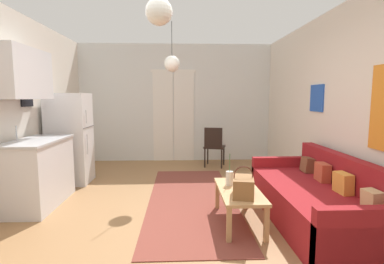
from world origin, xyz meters
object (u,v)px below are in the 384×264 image
object	(u,v)px
bamboo_vase	(229,178)
pendant_lamp_far	(172,64)
couch	(319,201)
coffee_table	(239,194)
accent_chair	(214,145)
pendant_lamp_near	(159,12)
refrigerator	(70,138)
handbag	(243,186)

from	to	relation	value
bamboo_vase	pendant_lamp_far	bearing A→B (deg)	117.86
couch	coffee_table	bearing A→B (deg)	178.26
accent_chair	pendant_lamp_near	world-z (taller)	pendant_lamp_near
coffee_table	accent_chair	size ratio (longest dim) A/B	1.17
coffee_table	pendant_lamp_far	world-z (taller)	pendant_lamp_far
couch	bamboo_vase	bearing A→B (deg)	169.31
bamboo_vase	refrigerator	distance (m)	3.00
handbag	bamboo_vase	bearing A→B (deg)	101.52
coffee_table	refrigerator	xyz separation A→B (m)	(-2.60, 1.78, 0.42)
couch	handbag	size ratio (longest dim) A/B	5.71
handbag	accent_chair	size ratio (longest dim) A/B	0.44
couch	handbag	bearing A→B (deg)	-168.02
refrigerator	pendant_lamp_near	xyz separation A→B (m)	(1.74, -2.57, 1.41)
pendant_lamp_near	handbag	bearing A→B (deg)	32.90
bamboo_vase	pendant_lamp_far	distance (m)	2.19
handbag	pendant_lamp_near	world-z (taller)	pendant_lamp_near
refrigerator	accent_chair	bearing A→B (deg)	21.32
couch	accent_chair	xyz separation A→B (m)	(-0.92, 2.84, 0.21)
refrigerator	accent_chair	xyz separation A→B (m)	(2.63, 1.03, -0.30)
coffee_table	bamboo_vase	xyz separation A→B (m)	(-0.09, 0.17, 0.14)
pendant_lamp_near	pendant_lamp_far	xyz separation A→B (m)	(0.04, 2.34, -0.16)
handbag	pendant_lamp_far	xyz separation A→B (m)	(-0.81, 1.78, 1.51)
accent_chair	bamboo_vase	bearing A→B (deg)	103.54
coffee_table	pendant_lamp_near	world-z (taller)	pendant_lamp_near
couch	bamboo_vase	distance (m)	1.08
bamboo_vase	pendant_lamp_near	xyz separation A→B (m)	(-0.77, -0.95, 1.69)
accent_chair	pendant_lamp_far	world-z (taller)	pendant_lamp_far
pendant_lamp_near	pendant_lamp_far	world-z (taller)	same
couch	accent_chair	bearing A→B (deg)	107.96
couch	accent_chair	size ratio (longest dim) A/B	2.49
bamboo_vase	handbag	xyz separation A→B (m)	(0.08, -0.40, 0.02)
coffee_table	handbag	bearing A→B (deg)	-91.13
couch	accent_chair	world-z (taller)	accent_chair
refrigerator	handbag	bearing A→B (deg)	-37.81
handbag	refrigerator	size ratio (longest dim) A/B	0.24
coffee_table	couch	bearing A→B (deg)	-1.74
bamboo_vase	couch	bearing A→B (deg)	-10.69
pendant_lamp_near	pendant_lamp_far	bearing A→B (deg)	88.93
refrigerator	pendant_lamp_far	xyz separation A→B (m)	(1.78, -0.23, 1.26)
coffee_table	refrigerator	size ratio (longest dim) A/B	0.65
bamboo_vase	pendant_lamp_far	xyz separation A→B (m)	(-0.73, 1.38, 1.53)
handbag	coffee_table	bearing A→B (deg)	88.87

